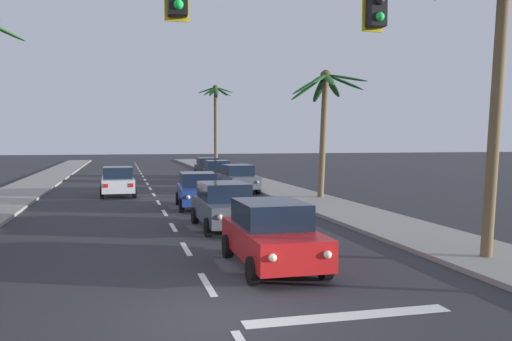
{
  "coord_description": "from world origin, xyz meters",
  "views": [
    {
      "loc": [
        -1.83,
        -9.63,
        3.26
      ],
      "look_at": [
        2.59,
        8.0,
        2.2
      ],
      "focal_mm": 37.77,
      "sensor_mm": 36.0,
      "label": 1
    }
  ],
  "objects_px": {
    "sedan_third_in_queue": "(224,205)",
    "sedan_parked_nearest_kerb": "(208,168)",
    "sedan_lead_at_stop_bar": "(272,234)",
    "sedan_parked_far_kerb": "(217,172)",
    "sedan_oncoming_far": "(118,181)",
    "sedan_parked_mid_kerb": "(238,178)",
    "sedan_fifth_in_queue": "(198,190)",
    "traffic_signal_mast": "(384,37)",
    "palm_right_nearest": "(503,16)",
    "palm_right_farthest": "(216,111)",
    "palm_right_second": "(325,103)"
  },
  "relations": [
    {
      "from": "sedan_parked_nearest_kerb",
      "to": "palm_right_second",
      "type": "distance_m",
      "value": 19.03
    },
    {
      "from": "sedan_third_in_queue",
      "to": "sedan_parked_far_kerb",
      "type": "relative_size",
      "value": 1.0
    },
    {
      "from": "traffic_signal_mast",
      "to": "sedan_fifth_in_queue",
      "type": "bearing_deg",
      "value": 94.76
    },
    {
      "from": "sedan_fifth_in_queue",
      "to": "sedan_parked_far_kerb",
      "type": "relative_size",
      "value": 1.01
    },
    {
      "from": "sedan_parked_nearest_kerb",
      "to": "palm_right_nearest",
      "type": "distance_m",
      "value": 33.74
    },
    {
      "from": "sedan_parked_mid_kerb",
      "to": "sedan_parked_far_kerb",
      "type": "xyz_separation_m",
      "value": [
        -0.11,
        6.86,
        0.0
      ]
    },
    {
      "from": "sedan_parked_mid_kerb",
      "to": "palm_right_nearest",
      "type": "bearing_deg",
      "value": -82.48
    },
    {
      "from": "traffic_signal_mast",
      "to": "sedan_parked_mid_kerb",
      "type": "bearing_deg",
      "value": 84.59
    },
    {
      "from": "sedan_parked_nearest_kerb",
      "to": "sedan_parked_mid_kerb",
      "type": "relative_size",
      "value": 1.0
    },
    {
      "from": "traffic_signal_mast",
      "to": "sedan_fifth_in_queue",
      "type": "distance_m",
      "value": 16.54
    },
    {
      "from": "traffic_signal_mast",
      "to": "sedan_oncoming_far",
      "type": "xyz_separation_m",
      "value": [
        -5.05,
        22.47,
        -4.32
      ]
    },
    {
      "from": "sedan_parked_nearest_kerb",
      "to": "palm_right_farthest",
      "type": "relative_size",
      "value": 0.49
    },
    {
      "from": "sedan_parked_nearest_kerb",
      "to": "palm_right_second",
      "type": "bearing_deg",
      "value": -79.1
    },
    {
      "from": "sedan_third_in_queue",
      "to": "palm_right_farthest",
      "type": "bearing_deg",
      "value": 80.63
    },
    {
      "from": "sedan_lead_at_stop_bar",
      "to": "sedan_parked_nearest_kerb",
      "type": "xyz_separation_m",
      "value": [
        3.46,
        32.39,
        0.0
      ]
    },
    {
      "from": "palm_right_nearest",
      "to": "palm_right_farthest",
      "type": "xyz_separation_m",
      "value": [
        0.18,
        44.99,
        -0.21
      ]
    },
    {
      "from": "sedan_oncoming_far",
      "to": "sedan_parked_far_kerb",
      "type": "relative_size",
      "value": 1.0
    },
    {
      "from": "sedan_lead_at_stop_bar",
      "to": "sedan_parked_mid_kerb",
      "type": "relative_size",
      "value": 0.99
    },
    {
      "from": "sedan_third_in_queue",
      "to": "sedan_oncoming_far",
      "type": "height_order",
      "value": "same"
    },
    {
      "from": "palm_right_second",
      "to": "sedan_fifth_in_queue",
      "type": "bearing_deg",
      "value": -164.9
    },
    {
      "from": "palm_right_nearest",
      "to": "palm_right_farthest",
      "type": "bearing_deg",
      "value": 89.77
    },
    {
      "from": "sedan_fifth_in_queue",
      "to": "sedan_parked_nearest_kerb",
      "type": "bearing_deg",
      "value": 79.77
    },
    {
      "from": "palm_right_second",
      "to": "sedan_lead_at_stop_bar",
      "type": "bearing_deg",
      "value": -116.12
    },
    {
      "from": "traffic_signal_mast",
      "to": "palm_right_nearest",
      "type": "distance_m",
      "value": 5.8
    },
    {
      "from": "sedan_lead_at_stop_bar",
      "to": "sedan_third_in_queue",
      "type": "xyz_separation_m",
      "value": [
        -0.06,
        6.14,
        0.0
      ]
    },
    {
      "from": "traffic_signal_mast",
      "to": "palm_right_nearest",
      "type": "relative_size",
      "value": 1.31
    },
    {
      "from": "sedan_parked_far_kerb",
      "to": "palm_right_second",
      "type": "bearing_deg",
      "value": -73.09
    },
    {
      "from": "traffic_signal_mast",
      "to": "sedan_oncoming_far",
      "type": "bearing_deg",
      "value": 102.66
    },
    {
      "from": "sedan_oncoming_far",
      "to": "sedan_parked_mid_kerb",
      "type": "distance_m",
      "value": 7.28
    },
    {
      "from": "sedan_third_in_queue",
      "to": "sedan_parked_mid_kerb",
      "type": "relative_size",
      "value": 1.0
    },
    {
      "from": "sedan_lead_at_stop_bar",
      "to": "sedan_parked_mid_kerb",
      "type": "xyz_separation_m",
      "value": [
        3.36,
        19.56,
        0.0
      ]
    },
    {
      "from": "sedan_lead_at_stop_bar",
      "to": "sedan_third_in_queue",
      "type": "height_order",
      "value": "same"
    },
    {
      "from": "sedan_oncoming_far",
      "to": "sedan_parked_far_kerb",
      "type": "xyz_separation_m",
      "value": [
        7.14,
        7.59,
        0.0
      ]
    },
    {
      "from": "sedan_oncoming_far",
      "to": "sedan_third_in_queue",
      "type": "bearing_deg",
      "value": -73.22
    },
    {
      "from": "sedan_fifth_in_queue",
      "to": "palm_right_nearest",
      "type": "xyz_separation_m",
      "value": [
        6.21,
        -13.05,
        5.61
      ]
    },
    {
      "from": "traffic_signal_mast",
      "to": "sedan_third_in_queue",
      "type": "relative_size",
      "value": 2.5
    },
    {
      "from": "sedan_third_in_queue",
      "to": "sedan_oncoming_far",
      "type": "bearing_deg",
      "value": 106.78
    },
    {
      "from": "sedan_oncoming_far",
      "to": "palm_right_second",
      "type": "bearing_deg",
      "value": -23.11
    },
    {
      "from": "sedan_parked_mid_kerb",
      "to": "palm_right_nearest",
      "type": "distance_m",
      "value": 21.27
    },
    {
      "from": "sedan_lead_at_stop_bar",
      "to": "sedan_parked_far_kerb",
      "type": "relative_size",
      "value": 0.99
    },
    {
      "from": "sedan_fifth_in_queue",
      "to": "sedan_oncoming_far",
      "type": "distance_m",
      "value": 7.54
    },
    {
      "from": "palm_right_farthest",
      "to": "sedan_parked_far_kerb",
      "type": "bearing_deg",
      "value": -99.49
    },
    {
      "from": "sedan_fifth_in_queue",
      "to": "sedan_parked_far_kerb",
      "type": "xyz_separation_m",
      "value": [
        3.42,
        14.15,
        0.0
      ]
    },
    {
      "from": "traffic_signal_mast",
      "to": "palm_right_farthest",
      "type": "xyz_separation_m",
      "value": [
        5.06,
        47.85,
        1.09
      ]
    },
    {
      "from": "sedan_fifth_in_queue",
      "to": "palm_right_second",
      "type": "bearing_deg",
      "value": 15.1
    },
    {
      "from": "sedan_third_in_queue",
      "to": "sedan_parked_nearest_kerb",
      "type": "height_order",
      "value": "same"
    },
    {
      "from": "sedan_parked_far_kerb",
      "to": "palm_right_second",
      "type": "xyz_separation_m",
      "value": [
        3.72,
        -12.22,
        4.36
      ]
    },
    {
      "from": "sedan_parked_nearest_kerb",
      "to": "sedan_parked_mid_kerb",
      "type": "xyz_separation_m",
      "value": [
        -0.11,
        -12.83,
        0.0
      ]
    },
    {
      "from": "sedan_lead_at_stop_bar",
      "to": "palm_right_nearest",
      "type": "height_order",
      "value": "palm_right_nearest"
    },
    {
      "from": "sedan_fifth_in_queue",
      "to": "sedan_third_in_queue",
      "type": "bearing_deg",
      "value": -89.0
    }
  ]
}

